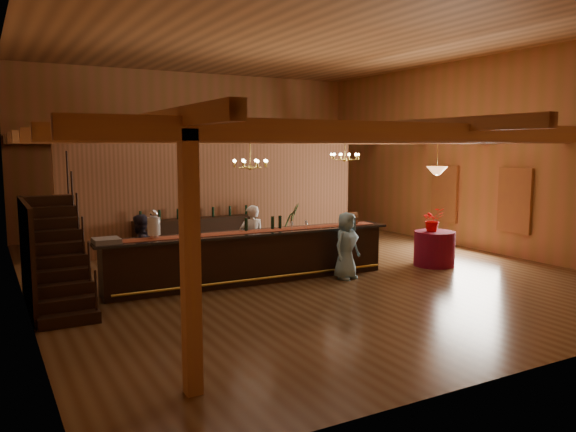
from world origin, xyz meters
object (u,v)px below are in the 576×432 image
bartender (252,240)px  guest (347,246)px  pendant_lamp (437,170)px  raffle_drum (351,218)px  round_table (434,249)px  staff_second (140,250)px  chandelier_right (345,156)px  floor_plant (289,226)px  chandelier_left (250,163)px  beverage_dispenser (154,225)px  backbar_shelf (196,235)px  tasting_bar (251,257)px

bartender → guest: size_ratio=1.07×
pendant_lamp → raffle_drum: bearing=166.0°
round_table → staff_second: (-7.02, 1.50, 0.34)m
guest → chandelier_right: bearing=38.9°
staff_second → floor_plant: bearing=170.3°
pendant_lamp → chandelier_left: bearing=166.4°
round_table → bartender: bearing=162.4°
beverage_dispenser → round_table: size_ratio=0.59×
chandelier_left → round_table: bearing=-13.6°
round_table → bartender: bartender is taller
backbar_shelf → chandelier_left: (0.07, -3.50, 2.12)m
raffle_drum → bartender: 2.44m
backbar_shelf → chandelier_right: bearing=-28.0°
chandelier_left → chandelier_right: size_ratio=1.00×
round_table → bartender: size_ratio=0.62×
chandelier_right → staff_second: bearing=-168.5°
round_table → chandelier_right: size_ratio=1.26×
tasting_bar → chandelier_left: (0.20, 0.43, 2.05)m
staff_second → tasting_bar: bearing=124.8°
tasting_bar → pendant_lamp: pendant_lamp is taller
backbar_shelf → beverage_dispenser: bearing=-122.5°
pendant_lamp → bartender: pendant_lamp is taller
beverage_dispenser → backbar_shelf: size_ratio=0.17×
raffle_drum → pendant_lamp: pendant_lamp is taller
backbar_shelf → chandelier_left: size_ratio=4.40×
chandelier_left → floor_plant: size_ratio=0.59×
backbar_shelf → round_table: 6.54m
bartender → guest: 2.23m
backbar_shelf → chandelier_right: size_ratio=4.40×
guest → floor_plant: (0.72, 3.96, -0.09)m
tasting_bar → staff_second: staff_second is taller
raffle_drum → floor_plant: 3.38m
staff_second → pendant_lamp: bearing=132.9°
staff_second → floor_plant: 5.51m
round_table → guest: bearing=-178.0°
staff_second → guest: size_ratio=1.02×
tasting_bar → beverage_dispenser: size_ratio=11.26×
round_table → guest: (-2.75, -0.10, 0.33)m
backbar_shelf → pendant_lamp: (4.65, -4.61, 1.91)m
tasting_bar → bartender: (0.36, 0.72, 0.25)m
guest → tasting_bar: bearing=141.5°
round_table → floor_plant: (-2.03, 3.86, 0.24)m
tasting_bar → pendant_lamp: (4.78, -0.68, 1.83)m
pendant_lamp → staff_second: 7.36m
round_table → floor_plant: bearing=117.8°
chandelier_right → floor_plant: (-1.17, 1.11, -2.04)m
bartender → floor_plant: (2.38, 2.46, -0.14)m
raffle_drum → staff_second: staff_second is taller
backbar_shelf → guest: bearing=-70.0°
pendant_lamp → bartender: 4.89m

